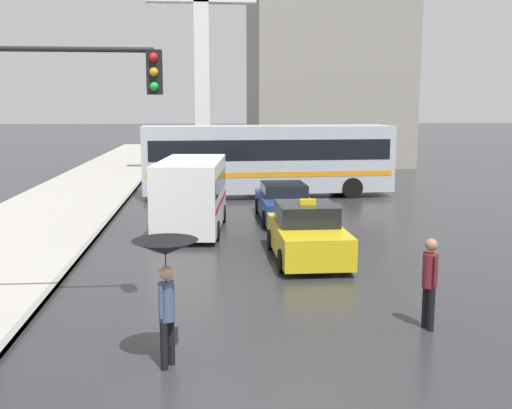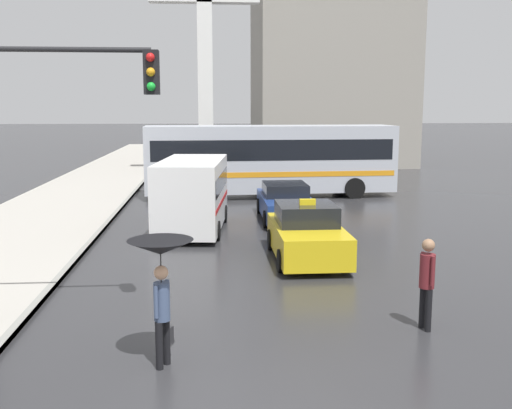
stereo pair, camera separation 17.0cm
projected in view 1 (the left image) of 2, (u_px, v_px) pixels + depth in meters
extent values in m
cube|color=gold|center=(307.00, 239.00, 16.56)|extent=(1.80, 4.06, 0.81)
cube|color=black|center=(306.00, 213.00, 16.65)|extent=(1.58, 1.82, 0.56)
cylinder|color=black|center=(348.00, 259.00, 15.44)|extent=(0.20, 0.60, 0.60)
cylinder|color=black|center=(283.00, 261.00, 15.29)|extent=(0.20, 0.60, 0.60)
cylinder|color=black|center=(328.00, 238.00, 17.91)|extent=(0.20, 0.60, 0.60)
cylinder|color=black|center=(271.00, 239.00, 17.76)|extent=(0.20, 0.60, 0.60)
cube|color=yellow|center=(308.00, 202.00, 16.39)|extent=(0.44, 0.16, 0.16)
cube|color=navy|center=(284.00, 206.00, 22.45)|extent=(1.80, 4.52, 0.73)
cube|color=black|center=(283.00, 189.00, 22.57)|extent=(1.58, 2.03, 0.46)
cylinder|color=black|center=(313.00, 218.00, 21.18)|extent=(0.20, 0.60, 0.60)
cylinder|color=black|center=(265.00, 219.00, 21.03)|extent=(0.20, 0.60, 0.60)
cylinder|color=black|center=(301.00, 205.00, 23.94)|extent=(0.20, 0.60, 0.60)
cylinder|color=black|center=(258.00, 206.00, 23.79)|extent=(0.20, 0.60, 0.60)
cube|color=white|center=(192.00, 193.00, 20.30)|extent=(2.50, 5.29, 2.26)
cube|color=black|center=(191.00, 181.00, 20.23)|extent=(2.48, 4.88, 0.58)
cube|color=red|center=(192.00, 201.00, 20.34)|extent=(2.51, 5.08, 0.14)
cylinder|color=black|center=(216.00, 231.00, 18.93)|extent=(0.26, 0.65, 0.63)
cylinder|color=black|center=(156.00, 231.00, 18.95)|extent=(0.26, 0.65, 0.63)
cylinder|color=black|center=(223.00, 214.00, 21.96)|extent=(0.26, 0.65, 0.63)
cylinder|color=black|center=(171.00, 214.00, 21.98)|extent=(0.26, 0.65, 0.63)
cube|color=#B2B7C1|center=(268.00, 158.00, 28.23)|extent=(11.73, 3.01, 3.07)
cube|color=black|center=(268.00, 148.00, 28.15)|extent=(11.15, 3.01, 0.93)
cube|color=orange|center=(268.00, 172.00, 28.33)|extent=(11.39, 3.02, 0.24)
cylinder|color=black|center=(182.00, 191.00, 26.73)|extent=(0.97, 0.32, 0.96)
cylinder|color=black|center=(181.00, 184.00, 29.08)|extent=(0.97, 0.32, 0.96)
cylinder|color=black|center=(352.00, 188.00, 27.76)|extent=(0.97, 0.32, 0.96)
cylinder|color=black|center=(338.00, 182.00, 30.11)|extent=(0.97, 0.32, 0.96)
cylinder|color=black|center=(164.00, 346.00, 9.58)|extent=(0.16, 0.16, 0.79)
cylinder|color=black|center=(171.00, 341.00, 9.78)|extent=(0.16, 0.16, 0.79)
cylinder|color=#3D4C6B|center=(167.00, 302.00, 9.56)|extent=(0.35, 0.35, 0.63)
sphere|color=tan|center=(166.00, 273.00, 9.49)|extent=(0.23, 0.23, 0.23)
cylinder|color=#3D4C6B|center=(161.00, 302.00, 9.40)|extent=(0.09, 0.09, 0.53)
cylinder|color=#3D4C6B|center=(172.00, 296.00, 9.71)|extent=(0.09, 0.09, 0.53)
cone|color=black|center=(165.00, 247.00, 9.42)|extent=(1.05, 1.05, 0.24)
cylinder|color=black|center=(166.00, 268.00, 9.47)|extent=(0.02, 0.02, 0.68)
cube|color=#262628|center=(173.00, 336.00, 9.92)|extent=(0.17, 0.21, 0.28)
cylinder|color=black|center=(425.00, 306.00, 11.46)|extent=(0.14, 0.14, 0.82)
cylinder|color=black|center=(431.00, 310.00, 11.25)|extent=(0.14, 0.14, 0.82)
cylinder|color=maroon|center=(430.00, 271.00, 11.23)|extent=(0.33, 0.33, 0.65)
sphere|color=#997051|center=(431.00, 245.00, 11.16)|extent=(0.24, 0.24, 0.24)
cylinder|color=maroon|center=(425.00, 266.00, 11.40)|extent=(0.08, 0.08, 0.55)
cylinder|color=maroon|center=(436.00, 271.00, 11.05)|extent=(0.08, 0.08, 0.55)
cylinder|color=black|center=(64.00, 49.00, 10.77)|extent=(3.22, 0.10, 0.10)
cube|color=black|center=(155.00, 72.00, 10.97)|extent=(0.28, 0.28, 0.80)
sphere|color=red|center=(153.00, 57.00, 10.78)|extent=(0.16, 0.16, 0.16)
sphere|color=orange|center=(154.00, 72.00, 10.82)|extent=(0.16, 0.16, 0.16)
sphere|color=green|center=(154.00, 87.00, 10.86)|extent=(0.16, 0.16, 0.16)
cube|color=white|center=(202.00, 52.00, 36.28)|extent=(0.90, 0.90, 15.01)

